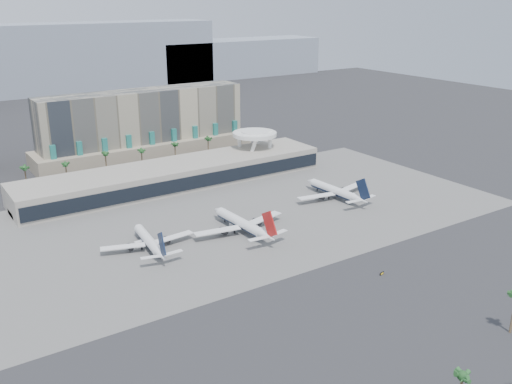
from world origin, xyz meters
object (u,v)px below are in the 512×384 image
airliner_right (335,191)px  taxiway_sign (382,273)px  airliner_left (149,241)px  service_vehicle_a (140,243)px  service_vehicle_b (234,223)px  airliner_centre (242,223)px

airliner_right → taxiway_sign: size_ratio=19.70×
airliner_left → service_vehicle_a: 5.94m
service_vehicle_b → taxiway_sign: bearing=-89.6°
airliner_right → service_vehicle_a: size_ratio=10.17×
airliner_left → taxiway_sign: bearing=-41.4°
airliner_right → airliner_left: bearing=-179.6°
service_vehicle_b → taxiway_sign: service_vehicle_b is taller
service_vehicle_b → taxiway_sign: size_ratio=1.69×
taxiway_sign → service_vehicle_a: bearing=119.1°
airliner_right → taxiway_sign: bearing=-121.6°
airliner_left → airliner_right: size_ratio=0.90×
service_vehicle_b → taxiway_sign: (20.69, -70.91, -0.48)m
airliner_left → service_vehicle_b: bearing=9.8°
service_vehicle_a → service_vehicle_b: bearing=-12.4°
airliner_centre → service_vehicle_b: bearing=81.0°
airliner_centre → taxiway_sign: (21.64, -62.29, -3.52)m
airliner_left → airliner_centre: airliner_centre is taller
service_vehicle_a → taxiway_sign: 97.59m
airliner_centre → service_vehicle_b: 9.19m
airliner_left → airliner_centre: size_ratio=0.87×
airliner_right → service_vehicle_a: bearing=177.7°
airliner_centre → taxiway_sign: size_ratio=20.28×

